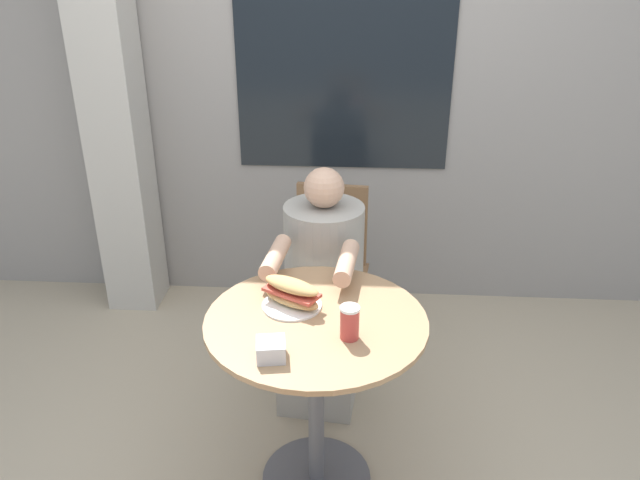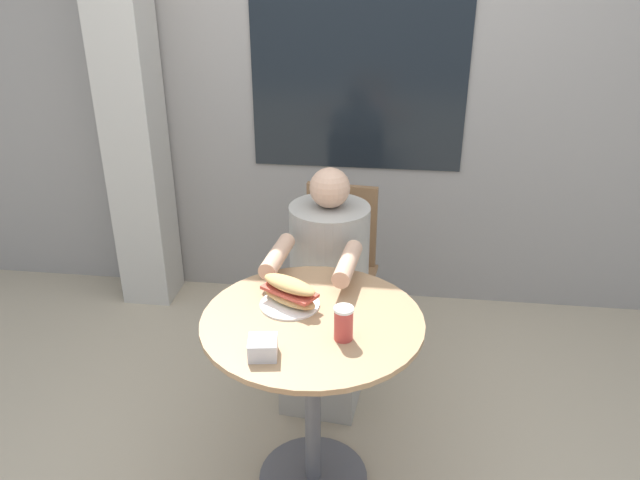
# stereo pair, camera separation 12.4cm
# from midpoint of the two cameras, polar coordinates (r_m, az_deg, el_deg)

# --- Properties ---
(ground_plane) EXTENTS (8.00, 8.00, 0.00)m
(ground_plane) POSITION_cam_midpoint_polar(r_m,az_deg,el_deg) (2.65, 0.81, -20.97)
(ground_plane) COLOR tan
(storefront_wall) EXTENTS (8.00, 0.09, 2.80)m
(storefront_wall) POSITION_cam_midpoint_polar(r_m,az_deg,el_deg) (3.39, 3.98, 16.57)
(storefront_wall) COLOR gray
(storefront_wall) RESTS_ON ground_plane
(lattice_pillar) EXTENTS (0.28, 0.28, 2.40)m
(lattice_pillar) POSITION_cam_midpoint_polar(r_m,az_deg,el_deg) (3.50, -16.04, 12.58)
(lattice_pillar) COLOR #B2ADA3
(lattice_pillar) RESTS_ON ground_plane
(cafe_table) EXTENTS (0.78, 0.78, 0.75)m
(cafe_table) POSITION_cam_midpoint_polar(r_m,az_deg,el_deg) (2.28, 0.90, -11.36)
(cafe_table) COLOR #997551
(cafe_table) RESTS_ON ground_plane
(diner_chair) EXTENTS (0.42, 0.42, 0.87)m
(diner_chair) POSITION_cam_midpoint_polar(r_m,az_deg,el_deg) (3.09, 2.80, -1.57)
(diner_chair) COLOR brown
(diner_chair) RESTS_ON ground_plane
(seated_diner) EXTENTS (0.40, 0.64, 1.09)m
(seated_diner) POSITION_cam_midpoint_polar(r_m,az_deg,el_deg) (2.81, 1.92, -5.75)
(seated_diner) COLOR gray
(seated_diner) RESTS_ON ground_plane
(sandwich_on_plate) EXTENTS (0.23, 0.21, 0.11)m
(sandwich_on_plate) POSITION_cam_midpoint_polar(r_m,az_deg,el_deg) (2.22, -1.21, -4.94)
(sandwich_on_plate) COLOR white
(sandwich_on_plate) RESTS_ON cafe_table
(drink_cup) EXTENTS (0.07, 0.07, 0.12)m
(drink_cup) POSITION_cam_midpoint_polar(r_m,az_deg,el_deg) (2.04, 3.91, -7.63)
(drink_cup) COLOR #B73D38
(drink_cup) RESTS_ON cafe_table
(napkin_box) EXTENTS (0.10, 0.10, 0.06)m
(napkin_box) POSITION_cam_midpoint_polar(r_m,az_deg,el_deg) (1.98, -3.45, -9.82)
(napkin_box) COLOR silver
(napkin_box) RESTS_ON cafe_table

